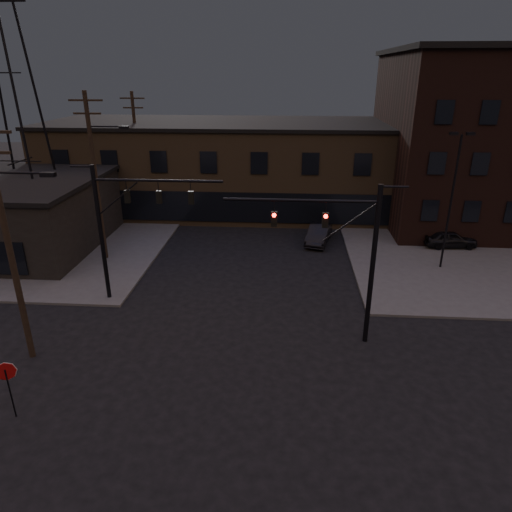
{
  "coord_description": "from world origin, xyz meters",
  "views": [
    {
      "loc": [
        2.44,
        -15.52,
        12.59
      ],
      "look_at": [
        0.83,
        6.82,
        3.5
      ],
      "focal_mm": 32.0,
      "sensor_mm": 36.0,
      "label": 1
    }
  ],
  "objects": [
    {
      "name": "ground",
      "position": [
        0.0,
        0.0,
        0.0
      ],
      "size": [
        140.0,
        140.0,
        0.0
      ],
      "primitive_type": "plane",
      "color": "black",
      "rests_on": "ground"
    },
    {
      "name": "utility_pole_mid",
      "position": [
        -10.44,
        14.0,
        6.13
      ],
      "size": [
        3.7,
        0.28,
        11.5
      ],
      "color": "black",
      "rests_on": "ground"
    },
    {
      "name": "traffic_signal_near",
      "position": [
        5.36,
        4.5,
        4.93
      ],
      "size": [
        7.12,
        0.24,
        8.0
      ],
      "color": "black",
      "rests_on": "ground"
    },
    {
      "name": "car_crossing",
      "position": [
        4.94,
        18.62,
        0.71
      ],
      "size": [
        2.45,
        4.57,
        1.43
      ],
      "primitive_type": "imported",
      "rotation": [
        0.0,
        0.0,
        -0.23
      ],
      "color": "black",
      "rests_on": "ground"
    },
    {
      "name": "parked_car_lot_a",
      "position": [
        14.83,
        17.99,
        0.81
      ],
      "size": [
        3.98,
        1.8,
        1.32
      ],
      "primitive_type": "imported",
      "rotation": [
        0.0,
        0.0,
        1.63
      ],
      "color": "black",
      "rests_on": "sidewalk_ne"
    },
    {
      "name": "stop_sign",
      "position": [
        -8.0,
        -1.99,
        1.84
      ],
      "size": [
        0.72,
        0.33,
        2.48
      ],
      "color": "black",
      "rests_on": "ground"
    },
    {
      "name": "parked_car_lot_b",
      "position": [
        19.75,
        21.21,
        0.88
      ],
      "size": [
        5.22,
        2.57,
        1.46
      ],
      "primitive_type": "imported",
      "rotation": [
        0.0,
        0.0,
        1.46
      ],
      "color": "silver",
      "rests_on": "sidewalk_ne"
    },
    {
      "name": "traffic_signal_far",
      "position": [
        -6.72,
        8.0,
        5.01
      ],
      "size": [
        7.12,
        0.24,
        8.0
      ],
      "color": "black",
      "rests_on": "ground"
    },
    {
      "name": "transmission_tower",
      "position": [
        -18.0,
        18.0,
        12.5
      ],
      "size": [
        7.0,
        7.0,
        25.0
      ],
      "primitive_type": null,
      "color": "black",
      "rests_on": "ground"
    },
    {
      "name": "utility_pole_far",
      "position": [
        -11.5,
        26.0,
        5.78
      ],
      "size": [
        2.2,
        0.28,
        11.0
      ],
      "color": "black",
      "rests_on": "ground"
    },
    {
      "name": "utility_pole_near",
      "position": [
        -9.43,
        2.0,
        5.87
      ],
      "size": [
        3.7,
        0.28,
        11.0
      ],
      "color": "black",
      "rests_on": "ground"
    },
    {
      "name": "sidewalk_nw",
      "position": [
        -22.0,
        22.0,
        0.07
      ],
      "size": [
        30.0,
        30.0,
        0.15
      ],
      "primitive_type": "cube",
      "color": "#474744",
      "rests_on": "ground"
    },
    {
      "name": "building_row",
      "position": [
        0.0,
        28.0,
        4.0
      ],
      "size": [
        40.0,
        12.0,
        8.0
      ],
      "primitive_type": "cube",
      "color": "brown",
      "rests_on": "ground"
    },
    {
      "name": "lot_light_a",
      "position": [
        13.0,
        14.0,
        5.51
      ],
      "size": [
        1.5,
        0.28,
        9.14
      ],
      "color": "black",
      "rests_on": "ground"
    }
  ]
}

